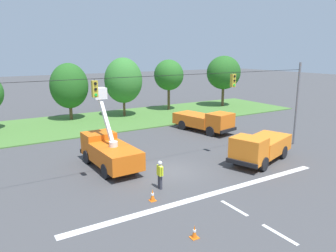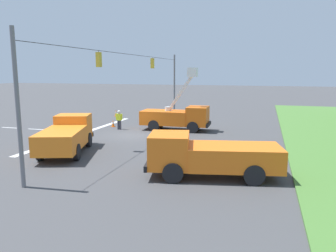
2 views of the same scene
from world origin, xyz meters
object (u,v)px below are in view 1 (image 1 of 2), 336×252
Objects in this scene: tree_east at (123,80)px; utility_truck_support_near at (260,147)px; tree_centre at (69,86)px; road_worker at (160,173)px; utility_truck_bucket_lift at (109,150)px; tree_far_east at (169,75)px; tree_east_end at (224,73)px; traffic_cone_foreground_right at (152,195)px; traffic_cone_mid_left at (194,232)px; utility_truck_support_far at (205,121)px.

tree_east is 21.68m from utility_truck_support_near.
road_worker is at bearing -92.39° from tree_centre.
tree_east is at bearing 71.33° from road_worker.
road_worker is at bearing -76.88° from utility_truck_bucket_lift.
tree_east_end is (8.57, -1.46, 0.12)m from tree_far_east.
tree_east_end is at bearing -9.67° from tree_far_east.
tree_centre is at bearing 175.13° from tree_east_end.
traffic_cone_foreground_right is (-24.24, -22.34, -4.68)m from tree_east_end.
tree_east_end reaches higher than tree_far_east.
road_worker is (1.20, -5.17, -0.30)m from utility_truck_bucket_lift.
tree_centre is at bearing 83.08° from utility_truck_bucket_lift.
road_worker is 1.81m from traffic_cone_foreground_right.
utility_truck_support_near is (-5.65, -22.22, -3.73)m from tree_far_east.
tree_east_end is at bearing 55.58° from utility_truck_support_near.
tree_east_end is 10.72× the size of traffic_cone_foreground_right.
utility_truck_support_near is at bearing -25.50° from utility_truck_bucket_lift.
tree_far_east is 11.36× the size of traffic_cone_mid_left.
tree_east is 18.93m from utility_truck_bucket_lift.
utility_truck_support_near reaches higher than traffic_cone_foreground_right.
utility_truck_bucket_lift is 5.31m from road_worker.
utility_truck_support_far is 15.07m from road_worker.
tree_far_east reaches higher than traffic_cone_mid_left.
utility_truck_support_near reaches higher than utility_truck_support_far.
road_worker is (-8.84, -0.38, -0.16)m from utility_truck_support_near.
tree_east_end is 1.12× the size of utility_truck_support_near.
tree_centre is 0.97× the size of tree_far_east.
traffic_cone_foreground_right is (-1.18, -1.20, -0.66)m from road_worker.
tree_centre is 0.97× the size of utility_truck_support_far.
utility_truck_support_far is at bearing -137.18° from tree_east_end.
tree_far_east reaches higher than utility_truck_support_far.
tree_far_east is 23.23m from utility_truck_support_near.
utility_truck_bucket_lift is 11.13m from utility_truck_support_near.
tree_east_end reaches higher than road_worker.
road_worker reaches higher than traffic_cone_mid_left.
traffic_cone_foreground_right is at bearing -134.49° from road_worker.
road_worker is at bearing -122.67° from tree_far_east.
road_worker is (-7.35, -21.74, -3.56)m from tree_east.
tree_far_east is at bearing -1.80° from tree_centre.
utility_truck_support_far is at bearing -104.89° from tree_far_east.
utility_truck_bucket_lift is at bearing 103.12° from road_worker.
utility_truck_support_far is at bearing 42.17° from road_worker.
tree_centre is 22.20m from tree_east_end.
tree_centre is 1.09× the size of utility_truck_bucket_lift.
tree_far_east is 8.70m from tree_east_end.
tree_centre is 9.75× the size of traffic_cone_foreground_right.
utility_truck_support_far is 11.37× the size of traffic_cone_mid_left.
tree_far_east is at bearing 56.64° from traffic_cone_foreground_right.
traffic_cone_mid_left is (-15.87, -28.03, -4.60)m from tree_far_east.
traffic_cone_mid_left is (-12.55, -15.56, -0.84)m from utility_truck_support_far.
tree_east is (6.39, -1.28, 0.44)m from tree_centre.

